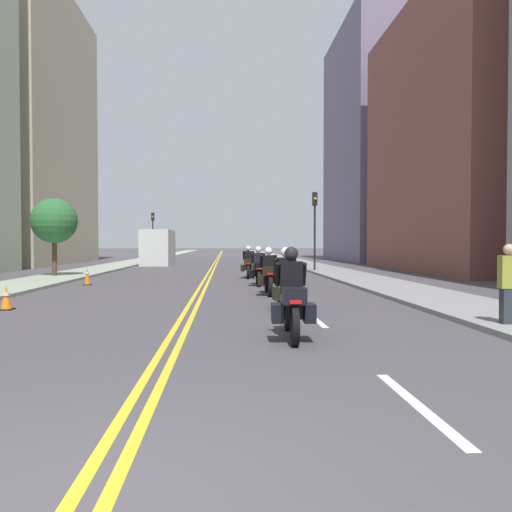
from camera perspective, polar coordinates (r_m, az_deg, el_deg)
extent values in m
plane|color=#444045|center=(51.12, -4.54, -0.49)|extent=(264.00, 264.00, 0.00)
cube|color=#939C8A|center=(51.76, -12.65, -0.43)|extent=(2.80, 144.00, 0.12)
cube|color=gray|center=(51.50, 3.62, -0.40)|extent=(2.80, 144.00, 0.12)
cube|color=yellow|center=(51.12, -4.67, -0.48)|extent=(0.12, 132.00, 0.01)
cube|color=yellow|center=(51.11, -4.40, -0.48)|extent=(0.12, 132.00, 0.01)
cube|color=silver|center=(5.74, 18.19, -16.06)|extent=(0.14, 2.40, 0.01)
cube|color=silver|center=(11.40, 6.87, -7.23)|extent=(0.14, 2.40, 0.01)
cube|color=silver|center=(17.29, 3.28, -4.26)|extent=(0.14, 2.40, 0.01)
cube|color=silver|center=(23.23, 1.53, -2.79)|extent=(0.14, 2.40, 0.01)
cube|color=silver|center=(29.20, 0.49, -1.92)|extent=(0.14, 2.40, 0.01)
cube|color=silver|center=(35.18, -0.19, -1.35)|extent=(0.14, 2.40, 0.01)
cube|color=silver|center=(41.17, -0.67, -0.94)|extent=(0.14, 2.40, 0.01)
cube|color=silver|center=(47.15, -1.04, -0.64)|extent=(0.14, 2.40, 0.01)
cube|color=silver|center=(53.15, -1.32, -0.40)|extent=(0.14, 2.40, 0.01)
cube|color=silver|center=(59.14, -1.54, -0.22)|extent=(0.14, 2.40, 0.01)
cube|color=brown|center=(34.24, 21.78, 12.55)|extent=(6.05, 16.69, 16.75)
cube|color=#2D3847|center=(35.08, 26.24, 5.33)|extent=(0.04, 14.02, 0.90)
cube|color=#2D3847|center=(36.89, 26.41, 19.75)|extent=(0.04, 14.02, 0.90)
cube|color=#B3A88B|center=(47.41, -25.82, 13.14)|extent=(8.81, 17.14, 22.89)
cube|color=slate|center=(51.79, 13.74, 12.30)|extent=(7.51, 15.63, 23.01)
cube|color=#2D3847|center=(52.25, 17.67, 5.81)|extent=(0.04, 13.13, 0.90)
cube|color=#2D3847|center=(54.70, 17.78, 19.14)|extent=(0.04, 13.13, 0.90)
cylinder|color=black|center=(9.86, 3.69, -6.64)|extent=(0.14, 0.68, 0.67)
cylinder|color=black|center=(8.37, 4.52, -8.10)|extent=(0.14, 0.68, 0.67)
cube|color=silver|center=(9.82, 3.69, -4.58)|extent=(0.15, 0.33, 0.04)
cube|color=black|center=(9.08, 4.07, -5.56)|extent=(0.37, 1.17, 0.40)
cube|color=black|center=(8.38, 4.48, -4.63)|extent=(0.42, 0.38, 0.28)
cube|color=red|center=(8.20, 4.60, -5.33)|extent=(0.20, 0.04, 0.06)
cube|color=black|center=(8.62, 2.47, -6.60)|extent=(0.22, 0.45, 0.32)
cube|color=black|center=(8.67, 6.19, -6.56)|extent=(0.22, 0.45, 0.32)
cube|color=#B2C1CC|center=(9.52, 3.83, -2.93)|extent=(0.37, 0.14, 0.36)
cube|color=black|center=(8.98, 4.11, -2.49)|extent=(0.41, 0.28, 0.58)
cylinder|color=black|center=(9.11, 2.52, -2.12)|extent=(0.11, 0.29, 0.45)
cylinder|color=black|center=(9.15, 5.52, -2.11)|extent=(0.11, 0.29, 0.45)
sphere|color=black|center=(8.99, 4.10, 0.26)|extent=(0.26, 0.26, 0.26)
cylinder|color=black|center=(13.45, 2.88, -4.59)|extent=(0.16, 0.62, 0.61)
cylinder|color=black|center=(12.02, 4.01, -5.31)|extent=(0.16, 0.62, 0.61)
cube|color=silver|center=(13.42, 2.89, -3.20)|extent=(0.16, 0.33, 0.04)
cube|color=black|center=(12.71, 3.42, -3.68)|extent=(0.38, 1.12, 0.40)
cube|color=black|center=(12.05, 3.96, -2.91)|extent=(0.42, 0.38, 0.28)
cube|color=red|center=(11.87, 4.12, -3.36)|extent=(0.20, 0.04, 0.06)
cube|color=black|center=(12.24, 2.47, -4.34)|extent=(0.22, 0.45, 0.32)
cube|color=black|center=(12.34, 5.05, -4.30)|extent=(0.22, 0.45, 0.32)
cube|color=#B2C1CC|center=(13.14, 3.07, -1.85)|extent=(0.37, 0.14, 0.36)
cube|color=black|center=(12.62, 3.46, -1.49)|extent=(0.41, 0.28, 0.58)
cylinder|color=black|center=(12.73, 2.28, -1.24)|extent=(0.11, 0.29, 0.45)
cylinder|color=black|center=(12.81, 4.40, -1.22)|extent=(0.11, 0.29, 0.45)
sphere|color=white|center=(12.64, 3.44, 0.46)|extent=(0.26, 0.26, 0.26)
cylinder|color=black|center=(17.46, 1.25, -3.12)|extent=(0.13, 0.67, 0.67)
cylinder|color=black|center=(15.94, 1.67, -3.55)|extent=(0.13, 0.67, 0.67)
cube|color=silver|center=(17.44, 1.25, -1.96)|extent=(0.14, 0.32, 0.04)
cube|color=black|center=(16.68, 1.45, -2.37)|extent=(0.33, 1.17, 0.40)
cube|color=black|center=(15.98, 1.65, -1.74)|extent=(0.40, 0.36, 0.28)
cube|color=red|center=(15.80, 1.70, -2.07)|extent=(0.20, 0.03, 0.06)
cube|color=black|center=(16.21, 0.59, -2.83)|extent=(0.20, 0.44, 0.32)
cube|color=black|center=(16.26, 2.56, -2.82)|extent=(0.20, 0.44, 0.32)
cube|color=#B2C1CC|center=(17.15, 1.32, -0.99)|extent=(0.36, 0.12, 0.36)
cube|color=black|center=(16.61, 1.46, -0.80)|extent=(0.40, 0.26, 0.52)
cylinder|color=black|center=(16.74, 0.60, -0.61)|extent=(0.10, 0.28, 0.45)
cylinder|color=black|center=(16.77, 2.24, -0.61)|extent=(0.10, 0.28, 0.45)
sphere|color=white|center=(16.63, 1.46, 0.58)|extent=(0.26, 0.26, 0.26)
cylinder|color=black|center=(21.23, 0.19, -2.37)|extent=(0.16, 0.62, 0.62)
cylinder|color=black|center=(19.62, 0.36, -2.68)|extent=(0.16, 0.62, 0.62)
cube|color=silver|center=(21.21, 0.19, -1.49)|extent=(0.15, 0.32, 0.04)
cube|color=black|center=(20.41, 0.27, -1.74)|extent=(0.35, 1.23, 0.40)
cube|color=black|center=(19.67, 0.35, -1.21)|extent=(0.41, 0.37, 0.28)
cube|color=red|center=(19.49, 0.38, -1.48)|extent=(0.20, 0.04, 0.06)
cube|color=black|center=(19.92, -0.48, -2.10)|extent=(0.21, 0.45, 0.32)
cube|color=black|center=(19.95, 1.13, -2.10)|extent=(0.21, 0.45, 0.32)
cube|color=#B2C1CC|center=(20.91, 0.22, -0.62)|extent=(0.36, 0.13, 0.36)
cube|color=black|center=(20.34, 0.28, -0.40)|extent=(0.41, 0.27, 0.55)
cylinder|color=black|center=(20.48, -0.41, -0.25)|extent=(0.11, 0.28, 0.45)
cylinder|color=black|center=(20.50, 0.93, -0.25)|extent=(0.11, 0.28, 0.45)
sphere|color=white|center=(20.36, 0.28, 0.77)|extent=(0.26, 0.26, 0.26)
cylinder|color=black|center=(25.43, -0.86, -1.67)|extent=(0.18, 0.68, 0.67)
cylinder|color=black|center=(23.97, -0.90, -1.86)|extent=(0.18, 0.68, 0.67)
cube|color=silver|center=(25.42, -0.86, -0.87)|extent=(0.16, 0.33, 0.04)
cube|color=black|center=(24.69, -0.88, -1.12)|extent=(0.38, 1.13, 0.40)
cube|color=black|center=(24.02, -0.90, -0.66)|extent=(0.42, 0.38, 0.28)
cube|color=red|center=(23.83, -0.90, -0.87)|extent=(0.20, 0.04, 0.06)
cube|color=black|center=(24.26, -1.55, -1.40)|extent=(0.22, 0.45, 0.32)
cube|color=black|center=(24.25, -0.23, -1.40)|extent=(0.22, 0.45, 0.32)
cube|color=#B2C1CC|center=(25.14, -0.87, -0.20)|extent=(0.37, 0.14, 0.36)
cube|color=black|center=(24.62, -0.88, -0.04)|extent=(0.41, 0.28, 0.53)
cylinder|color=black|center=(24.77, -1.43, 0.08)|extent=(0.12, 0.29, 0.45)
cylinder|color=black|center=(24.77, -0.32, 0.08)|extent=(0.12, 0.29, 0.45)
sphere|color=white|center=(24.64, -0.88, 0.90)|extent=(0.26, 0.26, 0.26)
cube|color=black|center=(14.41, -26.94, -5.51)|extent=(0.34, 0.34, 0.03)
cone|color=orange|center=(14.37, -26.96, -4.24)|extent=(0.27, 0.27, 0.61)
cylinder|color=white|center=(14.37, -26.96, -3.95)|extent=(0.19, 0.19, 0.08)
cube|color=black|center=(21.65, -18.95, -3.15)|extent=(0.32, 0.32, 0.03)
cone|color=orange|center=(21.62, -18.96, -2.12)|extent=(0.26, 0.26, 0.75)
cylinder|color=white|center=(21.62, -18.96, -1.88)|extent=(0.17, 0.17, 0.08)
cylinder|color=black|center=(30.07, 6.81, 2.04)|extent=(0.12, 0.12, 4.08)
cube|color=black|center=(30.19, 6.83, 6.58)|extent=(0.28, 0.28, 0.80)
sphere|color=yellow|center=(30.05, 6.88, 6.61)|extent=(0.18, 0.18, 0.18)
cylinder|color=black|center=(49.80, -11.85, 1.75)|extent=(0.12, 0.12, 4.02)
cube|color=black|center=(49.87, -11.87, 4.47)|extent=(0.28, 0.28, 0.80)
sphere|color=yellow|center=(49.72, -11.89, 4.48)|extent=(0.18, 0.18, 0.18)
cube|color=#292E36|center=(11.09, 27.18, -5.49)|extent=(0.29, 0.22, 0.83)
cube|color=olive|center=(11.03, 27.22, -1.65)|extent=(0.37, 0.25, 0.66)
sphere|color=tan|center=(11.01, 27.25, 0.67)|extent=(0.22, 0.22, 0.22)
cylinder|color=#483A26|center=(26.62, -22.30, -0.13)|extent=(0.24, 0.24, 2.07)
sphere|color=#2A6431|center=(26.64, -22.34, 3.80)|extent=(2.26, 2.26, 2.26)
cube|color=silver|center=(43.15, -10.73, 0.60)|extent=(2.00, 1.80, 2.20)
cube|color=silver|center=(40.18, -11.27, 0.96)|extent=(2.20, 5.20, 2.80)
cylinder|color=black|center=(42.77, -10.79, -0.28)|extent=(2.00, 0.90, 0.90)
cylinder|color=black|center=(38.61, -11.58, -0.47)|extent=(2.00, 0.90, 0.90)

